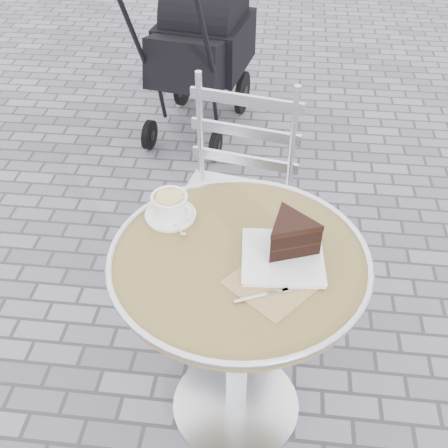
# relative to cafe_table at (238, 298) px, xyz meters

# --- Properties ---
(ground) EXTENTS (80.00, 80.00, 0.00)m
(ground) POSITION_rel_cafe_table_xyz_m (0.00, 0.00, -0.57)
(ground) COLOR slate
(ground) RESTS_ON ground
(cafe_table) EXTENTS (0.72, 0.72, 0.74)m
(cafe_table) POSITION_rel_cafe_table_xyz_m (0.00, 0.00, 0.00)
(cafe_table) COLOR silver
(cafe_table) RESTS_ON ground
(cappuccino_set) EXTENTS (0.15, 0.17, 0.07)m
(cappuccino_set) POSITION_rel_cafe_table_xyz_m (-0.21, 0.15, 0.20)
(cappuccino_set) COLOR white
(cappuccino_set) RESTS_ON cafe_table
(cake_plate_set) EXTENTS (0.27, 0.35, 0.12)m
(cake_plate_set) POSITION_rel_cafe_table_xyz_m (0.13, 0.02, 0.22)
(cake_plate_set) COLOR #A87F5C
(cake_plate_set) RESTS_ON cafe_table
(bistro_chair) EXTENTS (0.49, 0.49, 0.93)m
(bistro_chair) POSITION_rel_cafe_table_xyz_m (-0.06, 0.60, 0.01)
(bistro_chair) COLOR silver
(bistro_chair) RESTS_ON ground
(baby_stroller) EXTENTS (0.59, 1.01, 0.99)m
(baby_stroller) POSITION_rel_cafe_table_xyz_m (-0.40, 1.95, -0.12)
(baby_stroller) COLOR black
(baby_stroller) RESTS_ON ground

